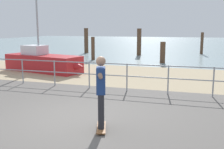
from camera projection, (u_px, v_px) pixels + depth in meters
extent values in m
cube|color=#605B56|center=(51.00, 135.00, 6.03)|extent=(24.00, 10.00, 0.04)
cube|color=tan|center=(133.00, 75.00, 13.55)|extent=(24.00, 6.00, 0.04)
cube|color=#849EA3|center=(176.00, 43.00, 39.85)|extent=(72.00, 50.00, 0.04)
cylinder|color=gray|center=(23.00, 72.00, 11.44)|extent=(0.05, 0.05, 1.05)
cylinder|color=gray|center=(55.00, 73.00, 10.99)|extent=(0.05, 0.05, 1.05)
cylinder|color=gray|center=(89.00, 75.00, 10.54)|extent=(0.05, 0.05, 1.05)
cylinder|color=gray|center=(127.00, 77.00, 10.10)|extent=(0.05, 0.05, 1.05)
cylinder|color=gray|center=(168.00, 80.00, 9.65)|extent=(0.05, 0.05, 1.05)
cylinder|color=gray|center=(213.00, 82.00, 9.20)|extent=(0.05, 0.05, 1.05)
cylinder|color=gray|center=(71.00, 62.00, 10.68)|extent=(13.61, 0.04, 0.04)
cylinder|color=gray|center=(71.00, 73.00, 10.76)|extent=(13.61, 0.04, 0.04)
cube|color=#B21E23|center=(43.00, 63.00, 14.60)|extent=(4.60, 2.37, 0.90)
cone|color=#B21E23|center=(76.00, 66.00, 13.49)|extent=(1.25, 1.00, 0.77)
cylinder|color=#9EA0A5|center=(37.00, 16.00, 14.32)|extent=(0.10, 0.10, 4.14)
cube|color=silver|center=(35.00, 50.00, 14.78)|extent=(1.37, 1.15, 0.50)
cube|color=brown|center=(101.00, 127.00, 6.32)|extent=(0.44, 0.82, 0.02)
cylinder|color=orange|center=(105.00, 134.00, 6.06)|extent=(0.05, 0.07, 0.06)
cylinder|color=orange|center=(97.00, 134.00, 6.05)|extent=(0.05, 0.07, 0.06)
cylinder|color=orange|center=(105.00, 125.00, 6.61)|extent=(0.05, 0.07, 0.06)
cylinder|color=orange|center=(98.00, 125.00, 6.60)|extent=(0.05, 0.07, 0.06)
cylinder|color=#26262B|center=(101.00, 112.00, 6.13)|extent=(0.14, 0.14, 0.80)
cylinder|color=#26262B|center=(101.00, 109.00, 6.37)|extent=(0.14, 0.14, 0.80)
cube|color=navy|center=(101.00, 80.00, 6.13)|extent=(0.30, 0.40, 0.60)
sphere|color=#9E755B|center=(101.00, 61.00, 6.06)|extent=(0.22, 0.22, 0.22)
cylinder|color=#9E755B|center=(100.00, 76.00, 5.66)|extent=(0.26, 0.55, 0.23)
cylinder|color=#9E755B|center=(101.00, 70.00, 6.54)|extent=(0.26, 0.55, 0.23)
cylinder|color=#513826|center=(86.00, 41.00, 24.84)|extent=(0.37, 0.37, 2.28)
cylinder|color=#513826|center=(93.00, 49.00, 19.67)|extent=(0.26, 0.26, 1.68)
cylinder|color=#513826|center=(139.00, 42.00, 22.77)|extent=(0.37, 0.37, 2.26)
cylinder|color=#513826|center=(163.00, 53.00, 17.93)|extent=(0.35, 0.35, 1.42)
cylinder|color=#513826|center=(202.00, 43.00, 23.80)|extent=(0.25, 0.25, 1.93)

